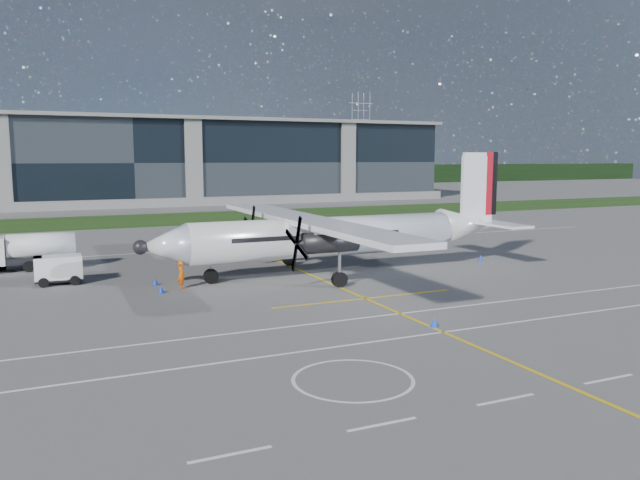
{
  "coord_description": "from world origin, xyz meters",
  "views": [
    {
      "loc": [
        -14.58,
        -38.49,
        8.48
      ],
      "look_at": [
        3.55,
        1.92,
        2.58
      ],
      "focal_mm": 35.0,
      "sensor_mm": 36.0,
      "label": 1
    }
  ],
  "objects_px": {
    "baggage_tug": "(58,270)",
    "safety_cone_portwing": "(434,322)",
    "safety_cone_nose_stbd": "(155,281)",
    "pylon_east": "(361,138)",
    "safety_cone_nose_port": "(161,289)",
    "turboprop_aircraft": "(338,213)",
    "ground_crew_person": "(181,273)",
    "fuel_tanker_truck": "(19,252)",
    "safety_cone_tail": "(480,258)"
  },
  "relations": [
    {
      "from": "safety_cone_nose_port",
      "to": "safety_cone_portwing",
      "type": "distance_m",
      "value": 17.61
    },
    {
      "from": "turboprop_aircraft",
      "to": "safety_cone_portwing",
      "type": "distance_m",
      "value": 15.98
    },
    {
      "from": "turboprop_aircraft",
      "to": "safety_cone_tail",
      "type": "distance_m",
      "value": 13.62
    },
    {
      "from": "fuel_tanker_truck",
      "to": "safety_cone_portwing",
      "type": "xyz_separation_m",
      "value": [
        19.42,
        -26.09,
        -1.13
      ]
    },
    {
      "from": "pylon_east",
      "to": "safety_cone_tail",
      "type": "xyz_separation_m",
      "value": [
        -66.88,
        -147.8,
        -14.75
      ]
    },
    {
      "from": "turboprop_aircraft",
      "to": "safety_cone_nose_stbd",
      "type": "relative_size",
      "value": 59.36
    },
    {
      "from": "pylon_east",
      "to": "safety_cone_portwing",
      "type": "distance_m",
      "value": 183.05
    },
    {
      "from": "turboprop_aircraft",
      "to": "safety_cone_nose_stbd",
      "type": "xyz_separation_m",
      "value": [
        -13.06,
        1.06,
        -4.2
      ]
    },
    {
      "from": "fuel_tanker_truck",
      "to": "ground_crew_person",
      "type": "height_order",
      "value": "fuel_tanker_truck"
    },
    {
      "from": "fuel_tanker_truck",
      "to": "safety_cone_tail",
      "type": "distance_m",
      "value": 36.1
    },
    {
      "from": "safety_cone_portwing",
      "to": "ground_crew_person",
      "type": "bearing_deg",
      "value": 123.45
    },
    {
      "from": "pylon_east",
      "to": "safety_cone_nose_port",
      "type": "bearing_deg",
      "value": -121.9
    },
    {
      "from": "ground_crew_person",
      "to": "safety_cone_portwing",
      "type": "distance_m",
      "value": 17.49
    },
    {
      "from": "safety_cone_nose_port",
      "to": "turboprop_aircraft",
      "type": "bearing_deg",
      "value": 6.99
    },
    {
      "from": "ground_crew_person",
      "to": "safety_cone_nose_port",
      "type": "xyz_separation_m",
      "value": [
        -1.47,
        -0.91,
        -0.79
      ]
    },
    {
      "from": "turboprop_aircraft",
      "to": "ground_crew_person",
      "type": "bearing_deg",
      "value": -176.56
    },
    {
      "from": "turboprop_aircraft",
      "to": "baggage_tug",
      "type": "bearing_deg",
      "value": 167.73
    },
    {
      "from": "safety_cone_nose_stbd",
      "to": "ground_crew_person",
      "type": "bearing_deg",
      "value": -51.81
    },
    {
      "from": "turboprop_aircraft",
      "to": "safety_cone_portwing",
      "type": "relative_size",
      "value": 59.36
    },
    {
      "from": "pylon_east",
      "to": "safety_cone_nose_stbd",
      "type": "distance_m",
      "value": 174.28
    },
    {
      "from": "pylon_east",
      "to": "safety_cone_nose_port",
      "type": "xyz_separation_m",
      "value": [
        -92.98,
        -149.38,
        -14.75
      ]
    },
    {
      "from": "safety_cone_portwing",
      "to": "safety_cone_tail",
      "type": "xyz_separation_m",
      "value": [
        15.0,
        15.25,
        0.0
      ]
    },
    {
      "from": "safety_cone_nose_stbd",
      "to": "pylon_east",
      "type": "bearing_deg",
      "value": 57.66
    },
    {
      "from": "safety_cone_nose_port",
      "to": "safety_cone_portwing",
      "type": "xyz_separation_m",
      "value": [
        11.1,
        -13.67,
        0.0
      ]
    },
    {
      "from": "pylon_east",
      "to": "turboprop_aircraft",
      "type": "distance_m",
      "value": 168.29
    },
    {
      "from": "ground_crew_person",
      "to": "safety_cone_nose_stbd",
      "type": "relative_size",
      "value": 4.15
    },
    {
      "from": "safety_cone_portwing",
      "to": "safety_cone_nose_stbd",
      "type": "height_order",
      "value": "same"
    },
    {
      "from": "turboprop_aircraft",
      "to": "safety_cone_nose_port",
      "type": "bearing_deg",
      "value": -173.01
    },
    {
      "from": "pylon_east",
      "to": "safety_cone_nose_port",
      "type": "distance_m",
      "value": 176.57
    },
    {
      "from": "safety_cone_nose_stbd",
      "to": "turboprop_aircraft",
      "type": "bearing_deg",
      "value": -4.64
    },
    {
      "from": "baggage_tug",
      "to": "safety_cone_tail",
      "type": "bearing_deg",
      "value": -7.41
    },
    {
      "from": "pylon_east",
      "to": "baggage_tug",
      "type": "height_order",
      "value": "pylon_east"
    },
    {
      "from": "ground_crew_person",
      "to": "safety_cone_tail",
      "type": "relative_size",
      "value": 4.15
    },
    {
      "from": "turboprop_aircraft",
      "to": "safety_cone_nose_port",
      "type": "relative_size",
      "value": 59.36
    },
    {
      "from": "safety_cone_tail",
      "to": "safety_cone_nose_stbd",
      "type": "xyz_separation_m",
      "value": [
        -26.02,
        1.09,
        0.0
      ]
    },
    {
      "from": "safety_cone_nose_port",
      "to": "ground_crew_person",
      "type": "bearing_deg",
      "value": 31.79
    },
    {
      "from": "safety_cone_tail",
      "to": "safety_cone_nose_stbd",
      "type": "relative_size",
      "value": 1.0
    },
    {
      "from": "baggage_tug",
      "to": "safety_cone_portwing",
      "type": "bearing_deg",
      "value": -48.97
    },
    {
      "from": "turboprop_aircraft",
      "to": "baggage_tug",
      "type": "distance_m",
      "value": 19.68
    },
    {
      "from": "pylon_east",
      "to": "turboprop_aircraft",
      "type": "bearing_deg",
      "value": -118.38
    },
    {
      "from": "ground_crew_person",
      "to": "safety_cone_portwing",
      "type": "relative_size",
      "value": 4.15
    },
    {
      "from": "safety_cone_portwing",
      "to": "safety_cone_tail",
      "type": "distance_m",
      "value": 21.39
    },
    {
      "from": "turboprop_aircraft",
      "to": "fuel_tanker_truck",
      "type": "relative_size",
      "value": 4.03
    },
    {
      "from": "baggage_tug",
      "to": "safety_cone_tail",
      "type": "height_order",
      "value": "baggage_tug"
    },
    {
      "from": "turboprop_aircraft",
      "to": "ground_crew_person",
      "type": "height_order",
      "value": "turboprop_aircraft"
    },
    {
      "from": "ground_crew_person",
      "to": "safety_cone_nose_stbd",
      "type": "distance_m",
      "value": 2.38
    },
    {
      "from": "turboprop_aircraft",
      "to": "safety_cone_nose_stbd",
      "type": "bearing_deg",
      "value": 175.36
    },
    {
      "from": "pylon_east",
      "to": "safety_cone_tail",
      "type": "relative_size",
      "value": 60.0
    },
    {
      "from": "fuel_tanker_truck",
      "to": "safety_cone_nose_stbd",
      "type": "bearing_deg",
      "value": -49.27
    },
    {
      "from": "pylon_east",
      "to": "safety_cone_nose_stbd",
      "type": "bearing_deg",
      "value": -122.34
    }
  ]
}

